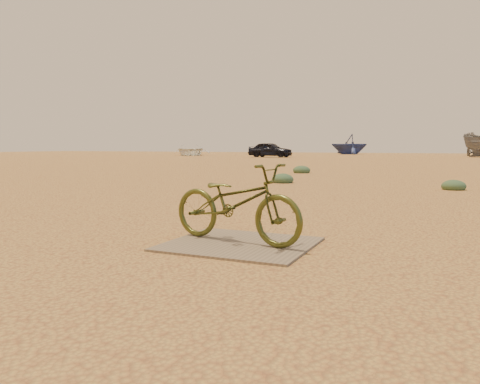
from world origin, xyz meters
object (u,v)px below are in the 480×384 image
at_px(plywood_board, 240,244).
at_px(boat_far_left, 349,144).
at_px(boat_near_left, 190,150).
at_px(bicycle, 236,203).
at_px(car, 270,150).

distance_m(plywood_board, boat_far_left, 49.19).
relative_size(boat_near_left, boat_far_left, 1.22).
distance_m(plywood_board, bicycle, 0.40).
xyz_separation_m(plywood_board, bicycle, (-0.06, 0.04, 0.39)).
bearing_deg(boat_far_left, plywood_board, -30.26).
height_order(plywood_board, car, car).
bearing_deg(car, bicycle, -157.55).
relative_size(car, boat_far_left, 0.85).
bearing_deg(boat_far_left, boat_near_left, -84.93).
xyz_separation_m(car, boat_far_left, (3.37, 16.03, 0.51)).
bearing_deg(car, boat_far_left, -9.33).
distance_m(car, boat_far_left, 16.39).
xyz_separation_m(bicycle, boat_far_left, (-8.37, 48.41, 0.72)).
bearing_deg(plywood_board, boat_far_left, 99.87).
bearing_deg(bicycle, boat_far_left, 20.56).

